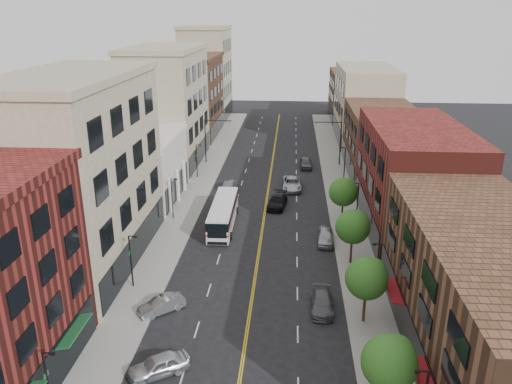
% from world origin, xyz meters
% --- Properties ---
extents(ground, '(220.00, 220.00, 0.00)m').
position_xyz_m(ground, '(0.00, 0.00, 0.00)').
color(ground, black).
rests_on(ground, ground).
extents(sidewalk_left, '(4.00, 110.00, 0.15)m').
position_xyz_m(sidewalk_left, '(-10.00, 35.00, 0.07)').
color(sidewalk_left, gray).
rests_on(sidewalk_left, ground).
extents(sidewalk_right, '(4.00, 110.00, 0.15)m').
position_xyz_m(sidewalk_right, '(10.00, 35.00, 0.07)').
color(sidewalk_right, gray).
rests_on(sidewalk_right, ground).
extents(bldg_l_tanoffice, '(10.00, 22.00, 18.00)m').
position_xyz_m(bldg_l_tanoffice, '(-17.00, 13.00, 9.00)').
color(bldg_l_tanoffice, gray).
rests_on(bldg_l_tanoffice, ground).
extents(bldg_l_white, '(10.00, 14.00, 8.00)m').
position_xyz_m(bldg_l_white, '(-17.00, 31.00, 4.00)').
color(bldg_l_white, silver).
rests_on(bldg_l_white, ground).
extents(bldg_l_far_a, '(10.00, 20.00, 18.00)m').
position_xyz_m(bldg_l_far_a, '(-17.00, 48.00, 9.00)').
color(bldg_l_far_a, gray).
rests_on(bldg_l_far_a, ground).
extents(bldg_l_far_b, '(10.00, 20.00, 15.00)m').
position_xyz_m(bldg_l_far_b, '(-17.00, 68.00, 7.50)').
color(bldg_l_far_b, '#513320').
rests_on(bldg_l_far_b, ground).
extents(bldg_l_far_c, '(10.00, 16.00, 20.00)m').
position_xyz_m(bldg_l_far_c, '(-17.00, 86.00, 10.00)').
color(bldg_l_far_c, gray).
rests_on(bldg_l_far_c, ground).
extents(bldg_r_near, '(10.00, 26.00, 10.00)m').
position_xyz_m(bldg_r_near, '(17.00, 0.00, 5.00)').
color(bldg_r_near, '#513320').
rests_on(bldg_r_near, ground).
extents(bldg_r_mid, '(10.00, 22.00, 12.00)m').
position_xyz_m(bldg_r_mid, '(17.00, 24.00, 6.00)').
color(bldg_r_mid, '#591C17').
rests_on(bldg_r_mid, ground).
extents(bldg_r_far_a, '(10.00, 20.00, 10.00)m').
position_xyz_m(bldg_r_far_a, '(17.00, 45.00, 5.00)').
color(bldg_r_far_a, '#513320').
rests_on(bldg_r_far_a, ground).
extents(bldg_r_far_b, '(10.00, 22.00, 14.00)m').
position_xyz_m(bldg_r_far_b, '(17.00, 66.00, 7.00)').
color(bldg_r_far_b, gray).
rests_on(bldg_r_far_b, ground).
extents(bldg_r_far_c, '(10.00, 18.00, 11.00)m').
position_xyz_m(bldg_r_far_c, '(17.00, 86.00, 5.50)').
color(bldg_r_far_c, '#513320').
rests_on(bldg_r_far_c, ground).
extents(tree_r_0, '(3.40, 3.40, 5.59)m').
position_xyz_m(tree_r_0, '(9.39, -5.93, 4.13)').
color(tree_r_0, black).
rests_on(tree_r_0, sidewalk_right).
extents(tree_r_1, '(3.40, 3.40, 5.59)m').
position_xyz_m(tree_r_1, '(9.39, 4.07, 4.13)').
color(tree_r_1, black).
rests_on(tree_r_1, sidewalk_right).
extents(tree_r_2, '(3.40, 3.40, 5.59)m').
position_xyz_m(tree_r_2, '(9.39, 14.07, 4.13)').
color(tree_r_2, black).
rests_on(tree_r_2, sidewalk_right).
extents(tree_r_3, '(3.40, 3.40, 5.59)m').
position_xyz_m(tree_r_3, '(9.39, 24.07, 4.13)').
color(tree_r_3, black).
rests_on(tree_r_3, sidewalk_right).
extents(lamp_l_0, '(0.81, 0.55, 5.05)m').
position_xyz_m(lamp_l_0, '(-10.95, -8.00, 2.97)').
color(lamp_l_0, black).
rests_on(lamp_l_0, sidewalk_left).
extents(lamp_l_1, '(0.81, 0.55, 5.05)m').
position_xyz_m(lamp_l_1, '(-10.95, 8.00, 2.97)').
color(lamp_l_1, black).
rests_on(lamp_l_1, sidewalk_left).
extents(lamp_l_2, '(0.81, 0.55, 5.05)m').
position_xyz_m(lamp_l_2, '(-10.95, 24.00, 2.97)').
color(lamp_l_2, black).
rests_on(lamp_l_2, sidewalk_left).
extents(lamp_l_3, '(0.81, 0.55, 5.05)m').
position_xyz_m(lamp_l_3, '(-10.95, 40.00, 2.97)').
color(lamp_l_3, black).
rests_on(lamp_l_3, sidewalk_left).
extents(lamp_r_1, '(0.81, 0.55, 5.05)m').
position_xyz_m(lamp_r_1, '(10.95, 8.00, 2.97)').
color(lamp_r_1, black).
rests_on(lamp_r_1, sidewalk_right).
extents(lamp_r_2, '(0.81, 0.55, 5.05)m').
position_xyz_m(lamp_r_2, '(10.95, 24.00, 2.97)').
color(lamp_r_2, black).
rests_on(lamp_r_2, sidewalk_right).
extents(lamp_r_3, '(0.81, 0.55, 5.05)m').
position_xyz_m(lamp_r_3, '(10.95, 40.00, 2.97)').
color(lamp_r_3, black).
rests_on(lamp_r_3, sidewalk_right).
extents(signal_mast_left, '(4.49, 0.18, 7.20)m').
position_xyz_m(signal_mast_left, '(-10.27, 48.00, 4.65)').
color(signal_mast_left, black).
rests_on(signal_mast_left, sidewalk_left).
extents(signal_mast_right, '(4.49, 0.18, 7.20)m').
position_xyz_m(signal_mast_right, '(10.27, 48.00, 4.65)').
color(signal_mast_right, black).
rests_on(signal_mast_right, sidewalk_right).
extents(city_bus, '(2.87, 11.30, 2.89)m').
position_xyz_m(city_bus, '(-4.63, 22.41, 1.68)').
color(city_bus, silver).
rests_on(city_bus, ground).
extents(car_angle_a, '(4.56, 3.70, 1.46)m').
position_xyz_m(car_angle_a, '(-5.66, -3.27, 0.73)').
color(car_angle_a, '#BABEC2').
rests_on(car_angle_a, ground).
extents(car_angle_b, '(3.97, 3.62, 1.32)m').
position_xyz_m(car_angle_b, '(-7.40, 4.28, 0.66)').
color(car_angle_b, '#9FA2A7').
rests_on(car_angle_b, ground).
extents(car_parked_mid, '(1.92, 4.55, 1.31)m').
position_xyz_m(car_parked_mid, '(6.04, 5.64, 0.66)').
color(car_parked_mid, '#4F4F54').
rests_on(car_parked_mid, ground).
extents(car_parked_far, '(1.96, 4.44, 1.49)m').
position_xyz_m(car_parked_far, '(7.09, 18.75, 0.74)').
color(car_parked_far, '#9D9EA4').
rests_on(car_parked_far, ground).
extents(car_lane_behind, '(1.81, 4.00, 1.27)m').
position_xyz_m(car_lane_behind, '(-5.48, 35.47, 0.64)').
color(car_lane_behind, '#47474C').
rests_on(car_lane_behind, ground).
extents(car_lane_a, '(2.84, 5.49, 1.52)m').
position_xyz_m(car_lane_a, '(1.50, 28.93, 0.76)').
color(car_lane_a, black).
rests_on(car_lane_a, ground).
extents(car_lane_b, '(2.82, 5.86, 1.61)m').
position_xyz_m(car_lane_b, '(3.33, 36.00, 0.80)').
color(car_lane_b, '#ADAFB5').
rests_on(car_lane_b, ground).
extents(car_lane_c, '(1.98, 4.65, 1.57)m').
position_xyz_m(car_lane_c, '(5.50, 46.41, 0.78)').
color(car_lane_c, '#49494D').
rests_on(car_lane_c, ground).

